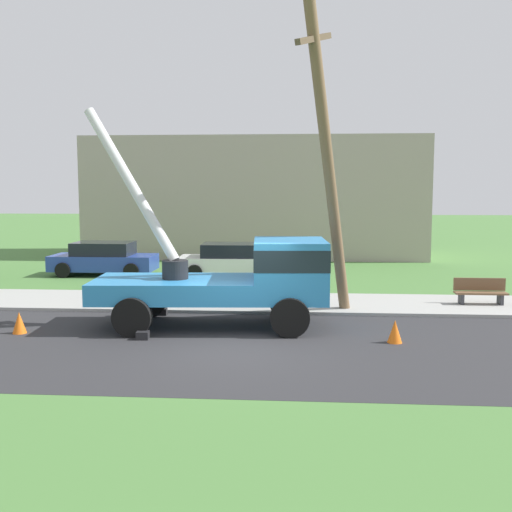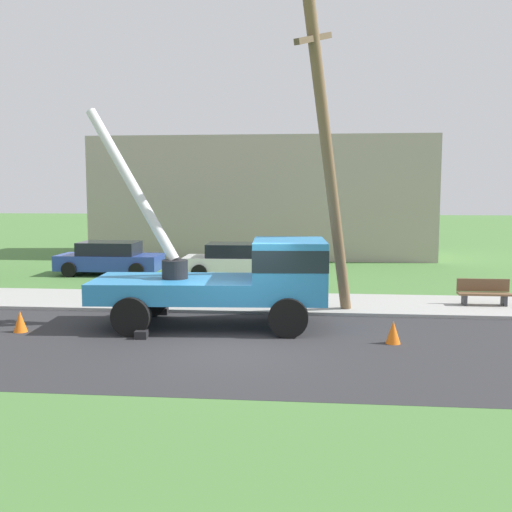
{
  "view_description": "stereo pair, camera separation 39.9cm",
  "coord_description": "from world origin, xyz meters",
  "px_view_note": "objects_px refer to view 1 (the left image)",
  "views": [
    {
      "loc": [
        1.45,
        -14.04,
        3.73
      ],
      "look_at": [
        0.2,
        2.74,
        1.85
      ],
      "focal_mm": 42.84,
      "sensor_mm": 36.0,
      "label": 1
    },
    {
      "loc": [
        1.85,
        -14.01,
        3.73
      ],
      "look_at": [
        0.2,
        2.74,
        1.85
      ],
      "focal_mm": 42.84,
      "sensor_mm": 36.0,
      "label": 2
    }
  ],
  "objects_px": {
    "traffic_cone_ahead": "(395,331)",
    "parked_sedan_blue": "(104,259)",
    "utility_truck": "(241,275)",
    "leaning_utility_pole": "(328,161)",
    "park_bench": "(480,292)",
    "traffic_cone_behind": "(19,323)",
    "parked_sedan_white": "(232,260)"
  },
  "relations": [
    {
      "from": "utility_truck",
      "to": "parked_sedan_white",
      "type": "relative_size",
      "value": 1.55
    },
    {
      "from": "traffic_cone_behind",
      "to": "leaning_utility_pole",
      "type": "bearing_deg",
      "value": 16.83
    },
    {
      "from": "leaning_utility_pole",
      "to": "parked_sedan_white",
      "type": "distance_m",
      "value": 9.42
    },
    {
      "from": "parked_sedan_white",
      "to": "park_bench",
      "type": "relative_size",
      "value": 2.78
    },
    {
      "from": "park_bench",
      "to": "traffic_cone_ahead",
      "type": "bearing_deg",
      "value": -125.2
    },
    {
      "from": "parked_sedan_white",
      "to": "park_bench",
      "type": "bearing_deg",
      "value": -34.04
    },
    {
      "from": "traffic_cone_behind",
      "to": "park_bench",
      "type": "bearing_deg",
      "value": 19.31
    },
    {
      "from": "traffic_cone_ahead",
      "to": "parked_sedan_blue",
      "type": "xyz_separation_m",
      "value": [
        -10.72,
        10.76,
        0.43
      ]
    },
    {
      "from": "utility_truck",
      "to": "traffic_cone_ahead",
      "type": "bearing_deg",
      "value": -21.32
    },
    {
      "from": "leaning_utility_pole",
      "to": "park_bench",
      "type": "relative_size",
      "value": 5.46
    },
    {
      "from": "parked_sedan_blue",
      "to": "parked_sedan_white",
      "type": "bearing_deg",
      "value": -2.54
    },
    {
      "from": "utility_truck",
      "to": "traffic_cone_ahead",
      "type": "height_order",
      "value": "utility_truck"
    },
    {
      "from": "traffic_cone_ahead",
      "to": "utility_truck",
      "type": "bearing_deg",
      "value": 158.68
    },
    {
      "from": "traffic_cone_ahead",
      "to": "parked_sedan_white",
      "type": "xyz_separation_m",
      "value": [
        -5.15,
        10.51,
        0.43
      ]
    },
    {
      "from": "traffic_cone_behind",
      "to": "parked_sedan_white",
      "type": "bearing_deg",
      "value": 67.03
    },
    {
      "from": "park_bench",
      "to": "utility_truck",
      "type": "bearing_deg",
      "value": -155.8
    },
    {
      "from": "traffic_cone_ahead",
      "to": "park_bench",
      "type": "height_order",
      "value": "park_bench"
    },
    {
      "from": "parked_sedan_blue",
      "to": "park_bench",
      "type": "relative_size",
      "value": 2.75
    },
    {
      "from": "utility_truck",
      "to": "parked_sedan_white",
      "type": "distance_m",
      "value": 9.12
    },
    {
      "from": "utility_truck",
      "to": "leaning_utility_pole",
      "type": "xyz_separation_m",
      "value": [
        2.32,
        1.15,
        3.07
      ]
    },
    {
      "from": "parked_sedan_blue",
      "to": "traffic_cone_ahead",
      "type": "bearing_deg",
      "value": -45.09
    },
    {
      "from": "traffic_cone_ahead",
      "to": "traffic_cone_behind",
      "type": "distance_m",
      "value": 9.5
    },
    {
      "from": "leaning_utility_pole",
      "to": "park_bench",
      "type": "distance_m",
      "value": 6.68
    },
    {
      "from": "traffic_cone_behind",
      "to": "park_bench",
      "type": "relative_size",
      "value": 0.35
    },
    {
      "from": "traffic_cone_behind",
      "to": "park_bench",
      "type": "distance_m",
      "value": 13.62
    },
    {
      "from": "traffic_cone_ahead",
      "to": "park_bench",
      "type": "xyz_separation_m",
      "value": [
        3.36,
        4.76,
        0.18
      ]
    },
    {
      "from": "leaning_utility_pole",
      "to": "parked_sedan_blue",
      "type": "xyz_separation_m",
      "value": [
        -9.17,
        8.1,
        -3.76
      ]
    },
    {
      "from": "traffic_cone_behind",
      "to": "park_bench",
      "type": "xyz_separation_m",
      "value": [
        12.86,
        4.5,
        0.18
      ]
    },
    {
      "from": "leaning_utility_pole",
      "to": "traffic_cone_ahead",
      "type": "bearing_deg",
      "value": -59.66
    },
    {
      "from": "parked_sedan_blue",
      "to": "leaning_utility_pole",
      "type": "bearing_deg",
      "value": -41.46
    },
    {
      "from": "traffic_cone_behind",
      "to": "parked_sedan_blue",
      "type": "height_order",
      "value": "parked_sedan_blue"
    },
    {
      "from": "utility_truck",
      "to": "traffic_cone_ahead",
      "type": "distance_m",
      "value": 4.31
    }
  ]
}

